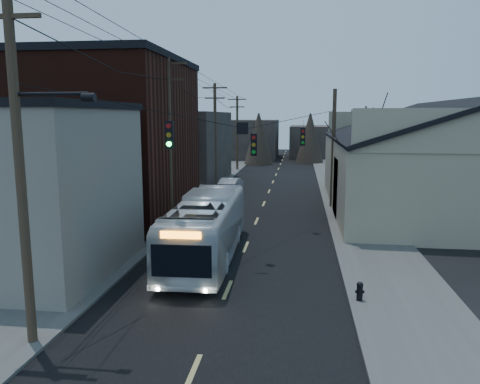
{
  "coord_description": "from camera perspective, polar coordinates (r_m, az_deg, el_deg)",
  "views": [
    {
      "loc": [
        2.66,
        -8.93,
        6.62
      ],
      "look_at": [
        -0.17,
        13.1,
        3.0
      ],
      "focal_mm": 35.0,
      "sensor_mm": 36.0,
      "label": 1
    }
  ],
  "objects": [
    {
      "name": "warehouse",
      "position": [
        35.69,
        24.14,
        2.14
      ],
      "size": [
        16.16,
        20.6,
        7.73
      ],
      "color": "gray",
      "rests_on": "ground"
    },
    {
      "name": "parked_car",
      "position": [
        39.25,
        -1.36,
        0.6
      ],
      "size": [
        2.02,
        4.47,
        1.42
      ],
      "primitive_type": "imported",
      "rotation": [
        0.0,
        0.0,
        -0.12
      ],
      "color": "#A1A3A9",
      "rests_on": "ground"
    },
    {
      "name": "bare_tree",
      "position": [
        29.34,
        14.83,
        3.04
      ],
      "size": [
        0.4,
        0.4,
        7.2
      ],
      "primitive_type": "cone",
      "color": "black",
      "rests_on": "ground"
    },
    {
      "name": "building_brick",
      "position": [
        31.62,
        -16.38,
        5.95
      ],
      "size": [
        10.0,
        12.0,
        10.0
      ],
      "primitive_type": "cube",
      "color": "black",
      "rests_on": "ground"
    },
    {
      "name": "road_surface",
      "position": [
        39.58,
        3.37,
        -0.37
      ],
      "size": [
        9.0,
        110.0,
        0.02
      ],
      "primitive_type": "cube",
      "color": "black",
      "rests_on": "ground"
    },
    {
      "name": "sidewalk_right",
      "position": [
        39.67,
        12.78,
        -0.49
      ],
      "size": [
        4.0,
        110.0,
        0.12
      ],
      "primitive_type": "cube",
      "color": "#474744",
      "rests_on": "ground"
    },
    {
      "name": "bus",
      "position": [
        21.86,
        -4.11,
        -4.32
      ],
      "size": [
        2.84,
        10.83,
        3.0
      ],
      "primitive_type": "imported",
      "rotation": [
        0.0,
        0.0,
        3.17
      ],
      "color": "silver",
      "rests_on": "ground"
    },
    {
      "name": "sidewalk_left",
      "position": [
        40.53,
        -5.84,
        -0.11
      ],
      "size": [
        4.0,
        110.0,
        0.12
      ],
      "primitive_type": "cube",
      "color": "#474744",
      "rests_on": "ground"
    },
    {
      "name": "building_far_right",
      "position": [
        79.16,
        10.52,
        6.12
      ],
      "size": [
        12.0,
        14.0,
        5.0
      ],
      "primitive_type": "cube",
      "color": "#2E2825",
      "rests_on": "ground"
    },
    {
      "name": "fire_hydrant",
      "position": [
        17.51,
        14.4,
        -11.54
      ],
      "size": [
        0.32,
        0.24,
        0.69
      ],
      "rotation": [
        0.0,
        0.0,
        0.04
      ],
      "color": "black",
      "rests_on": "sidewalk_right"
    },
    {
      "name": "building_left_far",
      "position": [
        46.65,
        -7.83,
        5.34
      ],
      "size": [
        9.0,
        14.0,
        7.0
      ],
      "primitive_type": "cube",
      "color": "#2E2825",
      "rests_on": "ground"
    },
    {
      "name": "building_far_left",
      "position": [
        74.52,
        0.65,
        6.47
      ],
      "size": [
        10.0,
        12.0,
        6.0
      ],
      "primitive_type": "cube",
      "color": "#2E2825",
      "rests_on": "ground"
    },
    {
      "name": "building_clapboard",
      "position": [
        21.61,
        -25.42,
        0.06
      ],
      "size": [
        8.0,
        8.0,
        7.0
      ],
      "primitive_type": "cube",
      "color": "slate",
      "rests_on": "ground"
    },
    {
      "name": "utility_lines",
      "position": [
        33.61,
        -2.59,
        6.41
      ],
      "size": [
        11.24,
        45.28,
        10.5
      ],
      "color": "#382B1E",
      "rests_on": "ground"
    }
  ]
}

